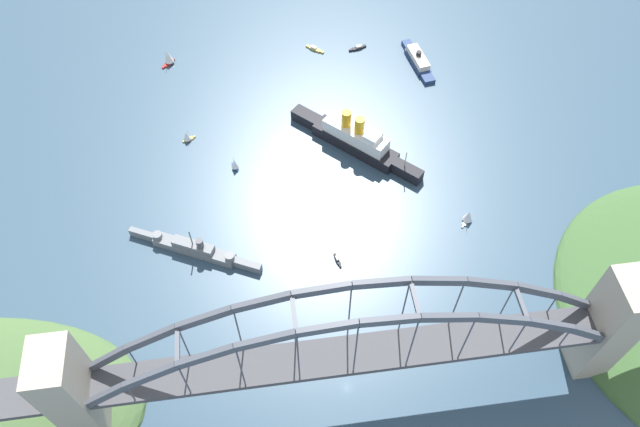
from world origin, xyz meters
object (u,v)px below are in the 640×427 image
small_boat_0 (235,164)px  harbor_arch_bridge (350,355)px  small_boat_6 (337,260)px  small_boat_3 (187,136)px  small_boat_4 (168,57)px  ocean_liner (355,139)px  small_boat_2 (315,49)px  small_boat_1 (468,216)px  small_boat_5 (358,48)px  naval_cruiser (195,249)px  harbor_ferry_steamer (418,60)px

small_boat_0 → harbor_arch_bridge: bearing=-72.4°
harbor_arch_bridge → small_boat_6: 66.44m
small_boat_3 → small_boat_4: 63.86m
ocean_liner → small_boat_6: 69.97m
small_boat_0 → small_boat_2: 100.88m
small_boat_2 → small_boat_6: (-8.59, -147.59, -0.00)m
small_boat_4 → small_boat_2: bearing=0.5°
ocean_liner → small_boat_0: size_ratio=8.03×
small_boat_1 → small_boat_5: 134.49m
small_boat_3 → small_boat_6: 107.35m
small_boat_1 → small_boat_3: 148.88m
small_boat_5 → naval_cruiser: bearing=-126.6°
ocean_liner → small_boat_1: 69.98m
small_boat_3 → small_boat_6: (66.96, -83.87, -2.51)m
naval_cruiser → small_boat_4: 134.55m
small_boat_1 → small_boat_4: size_ratio=0.82×
small_boat_3 → small_boat_6: small_boat_3 is taller
small_boat_3 → small_boat_5: small_boat_3 is taller
ocean_liner → harbor_ferry_steamer: (47.69, 60.30, -3.77)m
naval_cruiser → small_boat_1: (128.03, 0.81, 0.75)m
harbor_ferry_steamer → small_boat_2: 61.61m
naval_cruiser → small_boat_3: bearing=92.7°
small_boat_0 → small_boat_5: small_boat_0 is taller
harbor_arch_bridge → small_boat_4: (-72.05, 205.49, -27.17)m
small_boat_0 → small_boat_5: size_ratio=0.70×
small_boat_1 → harbor_arch_bridge: bearing=-133.8°
ocean_liner → small_boat_1: bearing=-49.6°
small_boat_0 → small_boat_4: size_ratio=0.78×
ocean_liner → small_boat_2: bearing=97.4°
small_boat_2 → small_boat_4: (-85.72, -0.68, 3.78)m
harbor_arch_bridge → small_boat_4: 219.44m
small_boat_2 → harbor_ferry_steamer: bearing=-19.1°
naval_cruiser → harbor_ferry_steamer: (130.36, 114.34, -0.44)m
ocean_liner → small_boat_0: ocean_liner is taller
small_boat_1 → small_boat_2: (-55.84, 133.72, -2.98)m
harbor_arch_bridge → small_boat_3: 157.89m
harbor_ferry_steamer → small_boat_1: bearing=-91.2°
small_boat_6 → harbor_arch_bridge: bearing=-95.0°
naval_cruiser → harbor_ferry_steamer: bearing=41.3°
naval_cruiser → small_boat_1: size_ratio=7.49×
harbor_arch_bridge → small_boat_5: bearing=79.0°
small_boat_1 → small_boat_0: bearing=156.3°
small_boat_1 → small_boat_6: small_boat_1 is taller
naval_cruiser → ocean_liner: bearing=33.2°
harbor_arch_bridge → small_boat_0: 128.60m
small_boat_0 → small_boat_5: (77.45, 83.92, -2.71)m
small_boat_6 → small_boat_3: bearing=128.6°
ocean_liner → naval_cruiser: (-82.67, -54.04, -3.32)m
naval_cruiser → harbor_ferry_steamer: 173.40m
harbor_ferry_steamer → ocean_liner: bearing=-128.3°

